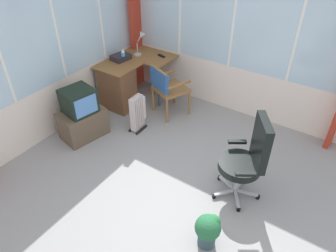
% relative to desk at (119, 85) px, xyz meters
% --- Properties ---
extents(ground, '(5.29, 5.66, 0.06)m').
position_rel_desk_xyz_m(ground, '(-1.20, -1.99, -0.44)').
color(ground, gray).
extents(north_window_panel, '(4.29, 0.07, 2.53)m').
position_rel_desk_xyz_m(north_window_panel, '(-1.20, 0.37, 0.86)').
color(north_window_panel, silver).
rests_on(north_window_panel, ground).
extents(east_window_panel, '(0.07, 4.66, 2.53)m').
position_rel_desk_xyz_m(east_window_panel, '(0.98, -1.99, 0.86)').
color(east_window_panel, silver).
rests_on(east_window_panel, ground).
extents(curtain_corner, '(0.34, 0.11, 2.43)m').
position_rel_desk_xyz_m(curtain_corner, '(0.85, 0.24, 0.81)').
color(curtain_corner, '#B03322').
rests_on(curtain_corner, ground).
extents(desk, '(1.22, 0.92, 0.75)m').
position_rel_desk_xyz_m(desk, '(0.00, 0.00, 0.00)').
color(desk, brown).
rests_on(desk, ground).
extents(desk_lamp, '(0.24, 0.21, 0.41)m').
position_rel_desk_xyz_m(desk_lamp, '(0.61, -0.06, 0.62)').
color(desk_lamp, '#B2B7BC').
rests_on(desk_lamp, desk).
extents(tv_remote, '(0.09, 0.16, 0.02)m').
position_rel_desk_xyz_m(tv_remote, '(0.71, -0.39, 0.36)').
color(tv_remote, black).
rests_on(tv_remote, desk).
extents(spray_bottle, '(0.06, 0.06, 0.22)m').
position_rel_desk_xyz_m(spray_bottle, '(0.20, 0.03, 0.45)').
color(spray_bottle, '#38A7E3').
rests_on(spray_bottle, desk).
extents(paper_tray, '(0.33, 0.27, 0.09)m').
position_rel_desk_xyz_m(paper_tray, '(0.22, 0.11, 0.39)').
color(paper_tray, '#2A222A').
rests_on(paper_tray, desk).
extents(wooden_armchair, '(0.64, 0.63, 0.85)m').
position_rel_desk_xyz_m(wooden_armchair, '(0.19, -0.81, 0.14)').
color(wooden_armchair, olive).
rests_on(wooden_armchair, ground).
extents(office_chair, '(0.62, 0.59, 1.09)m').
position_rel_desk_xyz_m(office_chair, '(-0.73, -2.58, 0.19)').
color(office_chair, '#B7B7BF').
rests_on(office_chair, ground).
extents(tv_on_stand, '(0.72, 0.56, 0.80)m').
position_rel_desk_xyz_m(tv_on_stand, '(-0.97, -0.10, -0.05)').
color(tv_on_stand, brown).
rests_on(tv_on_stand, ground).
extents(space_heater, '(0.31, 0.18, 0.59)m').
position_rel_desk_xyz_m(space_heater, '(-0.38, -0.69, -0.11)').
color(space_heater, silver).
rests_on(space_heater, ground).
extents(potted_plant, '(0.27, 0.27, 0.40)m').
position_rel_desk_xyz_m(potted_plant, '(-1.59, -2.54, -0.17)').
color(potted_plant, '#354C53').
rests_on(potted_plant, ground).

